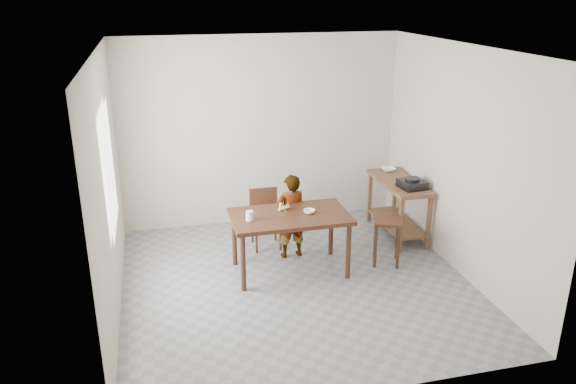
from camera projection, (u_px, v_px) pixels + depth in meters
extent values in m
cube|color=slate|center=(296.00, 284.00, 6.65)|extent=(4.00, 4.00, 0.04)
cube|color=white|center=(297.00, 47.00, 5.70)|extent=(4.00, 4.00, 0.04)
cube|color=beige|center=(261.00, 131.00, 8.01)|extent=(4.00, 0.04, 2.70)
cube|color=beige|center=(363.00, 254.00, 4.33)|extent=(4.00, 0.04, 2.70)
cube|color=beige|center=(105.00, 189.00, 5.72)|extent=(0.04, 4.00, 2.70)
cube|color=beige|center=(462.00, 161.00, 6.63)|extent=(0.04, 4.00, 2.70)
cube|color=white|center=(110.00, 169.00, 5.86)|extent=(0.02, 1.10, 1.30)
imported|color=white|center=(291.00, 216.00, 7.11)|extent=(0.43, 0.31, 1.11)
cylinder|color=white|center=(250.00, 216.00, 6.48)|extent=(0.12, 0.12, 0.11)
imported|color=white|center=(309.00, 211.00, 6.69)|extent=(0.17, 0.17, 0.04)
imported|color=white|center=(388.00, 170.00, 8.05)|extent=(0.22, 0.22, 0.05)
cube|color=black|center=(412.00, 184.00, 7.37)|extent=(0.35, 0.35, 0.10)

